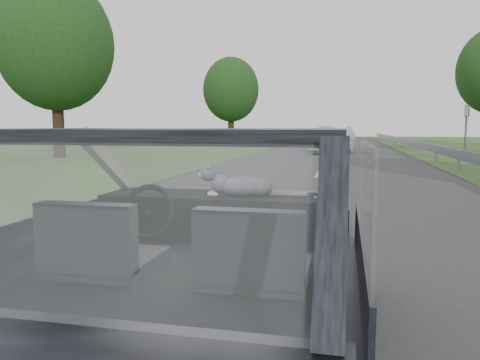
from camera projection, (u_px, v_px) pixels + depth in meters
The scene contains 10 objects.
subject_car at pixel (192, 260), 2.57m from camera, with size 1.80×4.00×1.45m, color black.
dashboard at pixel (222, 216), 3.16m from camera, with size 1.58×0.45×0.30m, color black.
driver_seat at pixel (98, 241), 2.36m from camera, with size 0.50×0.72×0.42m, color black.
passenger_seat at pixel (254, 250), 2.18m from camera, with size 0.50×0.72×0.42m, color black.
steering_wheel at pixel (148, 211), 2.96m from camera, with size 0.36×0.36×0.04m, color black.
cat at pixel (243, 185), 3.06m from camera, with size 0.51×0.16×0.23m, color gray.
other_car at pixel (333, 140), 25.56m from camera, with size 1.79×4.53×1.49m, color #B2B2B2.
highway_sign at pixel (466, 130), 24.87m from camera, with size 0.10×1.03×2.59m, color #164D1D.
tree_5 at pixel (56, 71), 21.74m from camera, with size 5.35×5.35×8.10m, color black, non-canonical shape.
tree_6 at pixel (231, 102), 37.96m from camera, with size 4.52×4.52×6.85m, color black, non-canonical shape.
Camera 1 is at (0.81, -2.38, 1.45)m, focal length 35.00 mm.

